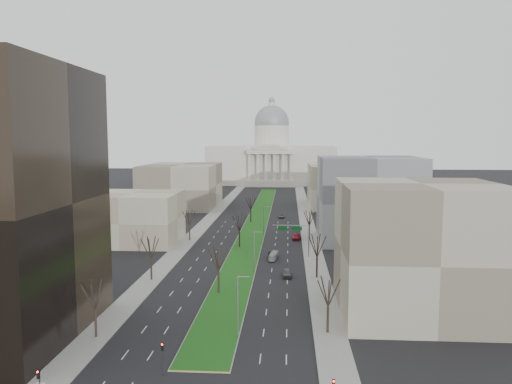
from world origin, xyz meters
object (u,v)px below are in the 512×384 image
at_px(car_red, 296,237).
at_px(box_van, 273,256).
at_px(car_grey_near, 287,273).
at_px(car_black, 271,254).
at_px(car_grey_far, 281,216).

height_order(car_red, box_van, box_van).
xyz_separation_m(car_grey_near, car_black, (-3.97, 17.60, -0.12)).
xyz_separation_m(car_red, car_grey_far, (-5.00, 39.18, -0.17)).
height_order(car_grey_far, box_van, box_van).
height_order(car_black, car_grey_far, car_black).
distance_m(car_grey_near, car_red, 39.38).
relative_size(car_black, box_van, 0.66).
height_order(car_grey_near, car_grey_far, car_grey_near).
height_order(car_black, box_van, box_van).
bearing_deg(car_black, car_grey_near, -77.44).
bearing_deg(car_red, box_van, -97.51).
bearing_deg(car_grey_near, box_van, 99.13).
distance_m(car_grey_near, car_grey_far, 78.51).
bearing_deg(car_grey_far, car_red, -83.73).
bearing_deg(car_grey_far, car_grey_near, -89.27).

